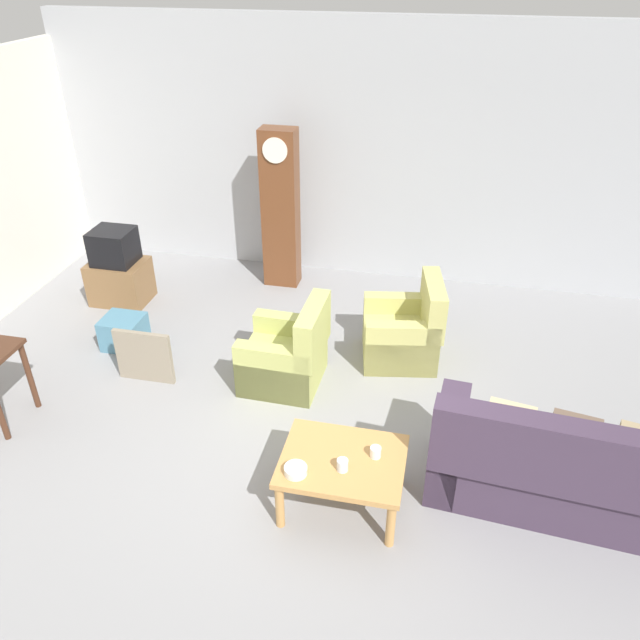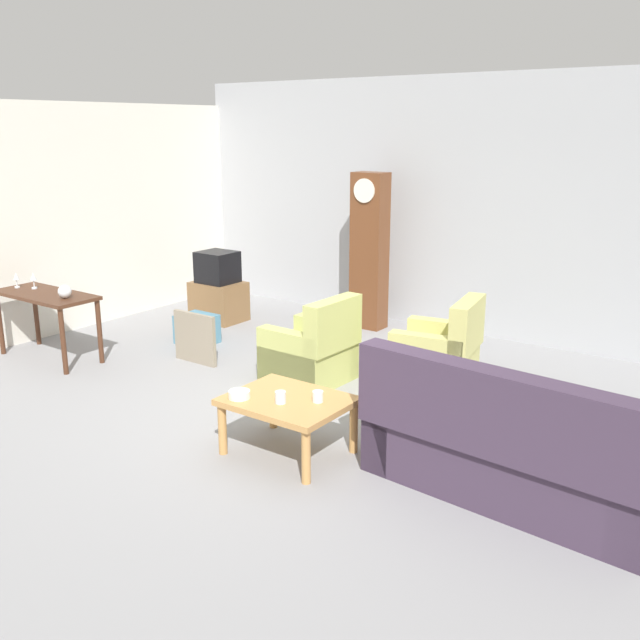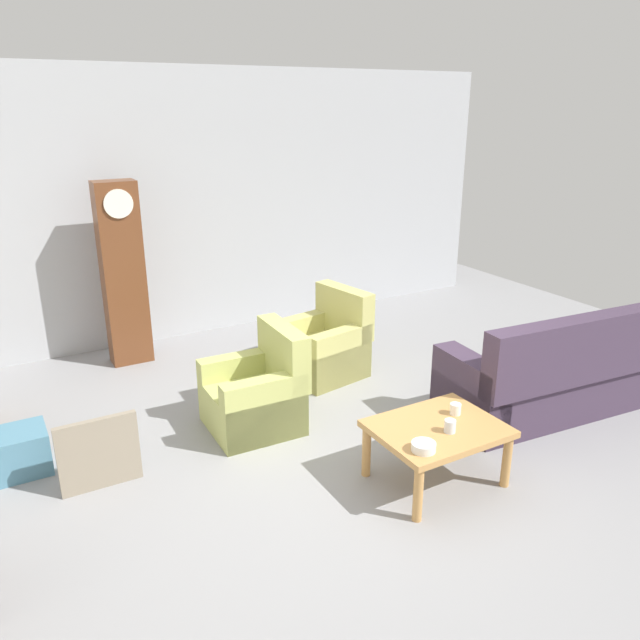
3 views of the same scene
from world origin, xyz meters
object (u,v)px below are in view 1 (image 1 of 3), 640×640
object	(u,v)px
cup_white_porcelain	(376,452)
coffee_table_wood	(343,465)
armchair_olive_far	(404,333)
tv_crt	(114,246)
armchair_olive_near	(287,357)
cup_blue_rimmed	(342,465)
storage_box_blue	(124,332)
grandfather_clock	(281,210)
bowl_white_stacked	(296,470)
framed_picture_leaning	(144,357)
couch_floral	(567,471)
tv_stand_cabinet	(120,281)

from	to	relation	value
cup_white_porcelain	coffee_table_wood	bearing A→B (deg)	-161.84
armchair_olive_far	tv_crt	xyz separation A→B (m)	(-3.58, 0.50, 0.44)
armchair_olive_near	cup_blue_rimmed	size ratio (longest dim) A/B	9.49
tv_crt	storage_box_blue	size ratio (longest dim) A/B	1.10
grandfather_clock	bowl_white_stacked	xyz separation A→B (m)	(1.15, -3.80, -0.51)
armchair_olive_far	storage_box_blue	bearing A→B (deg)	-171.86
framed_picture_leaning	bowl_white_stacked	world-z (taller)	framed_picture_leaning
couch_floral	grandfather_clock	world-z (taller)	grandfather_clock
tv_crt	cup_blue_rimmed	world-z (taller)	tv_crt
tv_crt	armchair_olive_near	bearing A→B (deg)	-25.85
cup_blue_rimmed	grandfather_clock	bearing A→B (deg)	111.88
couch_floral	cup_white_porcelain	bearing A→B (deg)	-169.09
tv_crt	storage_box_blue	world-z (taller)	tv_crt
couch_floral	cup_blue_rimmed	xyz separation A→B (m)	(-1.70, -0.48, 0.17)
cup_white_porcelain	bowl_white_stacked	world-z (taller)	cup_white_porcelain
bowl_white_stacked	storage_box_blue	bearing A→B (deg)	141.61
grandfather_clock	cup_blue_rimmed	size ratio (longest dim) A/B	20.89
grandfather_clock	bowl_white_stacked	distance (m)	4.00
tv_crt	cup_blue_rimmed	bearing A→B (deg)	-39.93
coffee_table_wood	tv_crt	world-z (taller)	tv_crt
coffee_table_wood	framed_picture_leaning	xyz separation A→B (m)	(-2.27, 1.19, -0.12)
tv_crt	bowl_white_stacked	distance (m)	4.17
couch_floral	armchair_olive_near	world-z (taller)	couch_floral
armchair_olive_near	storage_box_blue	world-z (taller)	armchair_olive_near
armchair_olive_far	tv_stand_cabinet	world-z (taller)	armchair_olive_far
grandfather_clock	framed_picture_leaning	bearing A→B (deg)	-108.60
bowl_white_stacked	tv_crt	bearing A→B (deg)	135.94
tv_stand_cabinet	cup_white_porcelain	bearing A→B (deg)	-36.12
tv_stand_cabinet	storage_box_blue	distance (m)	1.08
armchair_olive_far	framed_picture_leaning	bearing A→B (deg)	-158.98
tv_stand_cabinet	cup_blue_rimmed	world-z (taller)	cup_blue_rimmed
grandfather_clock	tv_crt	size ratio (longest dim) A/B	4.22
armchair_olive_far	storage_box_blue	world-z (taller)	armchair_olive_far
framed_picture_leaning	cup_blue_rimmed	bearing A→B (deg)	-29.77
framed_picture_leaning	storage_box_blue	bearing A→B (deg)	133.96
cup_white_porcelain	storage_box_blue	bearing A→B (deg)	151.39
tv_crt	cup_white_porcelain	bearing A→B (deg)	-36.12
grandfather_clock	tv_crt	world-z (taller)	grandfather_clock
tv_crt	framed_picture_leaning	size ratio (longest dim) A/B	0.80
grandfather_clock	cup_white_porcelain	xyz separation A→B (m)	(1.71, -3.50, -0.50)
armchair_olive_near	tv_crt	world-z (taller)	tv_crt
armchair_olive_far	tv_stand_cabinet	size ratio (longest dim) A/B	1.35
grandfather_clock	cup_white_porcelain	world-z (taller)	grandfather_clock
cup_white_porcelain	armchair_olive_near	bearing A→B (deg)	127.79
framed_picture_leaning	bowl_white_stacked	xyz separation A→B (m)	(1.95, -1.42, 0.22)
storage_box_blue	cup_blue_rimmed	bearing A→B (deg)	-33.35
armchair_olive_near	cup_white_porcelain	world-z (taller)	armchair_olive_near
storage_box_blue	bowl_white_stacked	world-z (taller)	bowl_white_stacked
storage_box_blue	grandfather_clock	bearing A→B (deg)	54.39
framed_picture_leaning	coffee_table_wood	bearing A→B (deg)	-27.73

